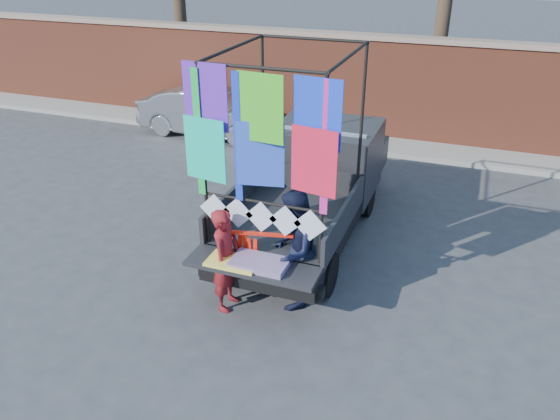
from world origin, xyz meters
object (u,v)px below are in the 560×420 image
(pickup_truck, at_px, (318,179))
(man, at_px, (293,250))
(woman, at_px, (226,260))
(sedan, at_px, (210,112))

(pickup_truck, relative_size, man, 3.06)
(pickup_truck, height_order, woman, pickup_truck)
(pickup_truck, distance_m, sedan, 5.50)
(woman, distance_m, man, 0.93)
(man, bearing_deg, woman, -67.54)
(pickup_truck, height_order, sedan, pickup_truck)
(pickup_truck, bearing_deg, woman, -98.38)
(pickup_truck, relative_size, woman, 3.51)
(sedan, height_order, woman, woman)
(pickup_truck, bearing_deg, man, -80.71)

